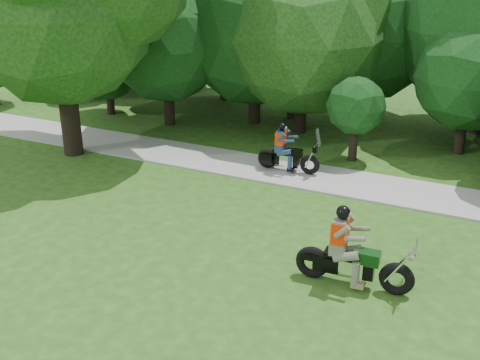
% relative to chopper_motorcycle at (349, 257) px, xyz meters
% --- Properties ---
extents(ground, '(100.00, 100.00, 0.00)m').
position_rel_chopper_motorcycle_xyz_m(ground, '(-0.83, -2.27, -0.72)').
color(ground, '#284C15').
rests_on(ground, ground).
extents(walkway, '(60.00, 2.20, 0.06)m').
position_rel_chopper_motorcycle_xyz_m(walkway, '(-0.83, 5.73, -0.69)').
color(walkway, '#989893').
rests_on(walkway, ground).
extents(tree_line, '(40.59, 11.57, 7.84)m').
position_rel_chopper_motorcycle_xyz_m(tree_line, '(-0.39, 12.04, 2.88)').
color(tree_line, black).
rests_on(tree_line, ground).
extents(chopper_motorcycle, '(2.73, 0.73, 1.95)m').
position_rel_chopper_motorcycle_xyz_m(chopper_motorcycle, '(0.00, 0.00, 0.00)').
color(chopper_motorcycle, black).
rests_on(chopper_motorcycle, ground).
extents(touring_motorcycle, '(2.16, 0.65, 1.64)m').
position_rel_chopper_motorcycle_xyz_m(touring_motorcycle, '(-3.79, 5.79, -0.06)').
color(touring_motorcycle, black).
rests_on(touring_motorcycle, walkway).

